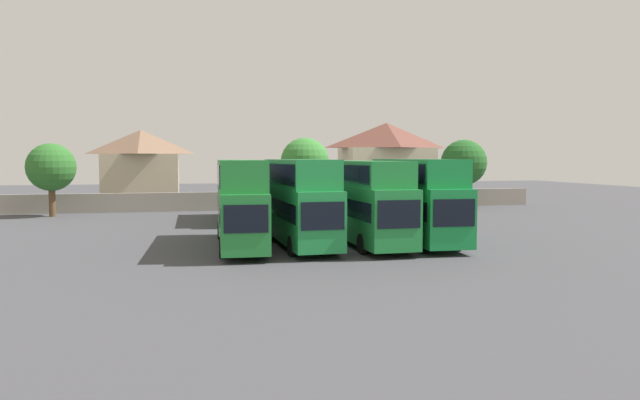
% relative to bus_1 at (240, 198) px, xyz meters
% --- Properties ---
extents(ground, '(140.00, 140.00, 0.00)m').
position_rel_bus_1_xyz_m(ground, '(5.28, 17.62, -2.81)').
color(ground, '#424247').
extents(depot_boundary_wall, '(56.00, 0.50, 1.80)m').
position_rel_bus_1_xyz_m(depot_boundary_wall, '(5.28, 24.55, -1.91)').
color(depot_boundary_wall, gray).
rests_on(depot_boundary_wall, ground).
extents(bus_1, '(2.88, 11.73, 5.00)m').
position_rel_bus_1_xyz_m(bus_1, '(0.00, 0.00, 0.00)').
color(bus_1, '#228236').
rests_on(bus_1, ground).
extents(bus_2, '(2.84, 10.34, 5.03)m').
position_rel_bus_1_xyz_m(bus_2, '(3.37, -0.63, 0.01)').
color(bus_2, '#1F8A41').
rests_on(bus_2, ground).
extents(bus_3, '(2.81, 12.10, 4.94)m').
position_rel_bus_1_xyz_m(bus_3, '(7.23, -0.14, -0.03)').
color(bus_3, '#20833A').
rests_on(bus_3, ground).
extents(bus_4, '(3.09, 11.71, 5.04)m').
position_rel_bus_1_xyz_m(bus_4, '(10.65, -0.22, 0.02)').
color(bus_4, '#188A3F').
rests_on(bus_4, ground).
extents(bus_5, '(2.60, 11.45, 4.89)m').
position_rel_bus_1_xyz_m(bus_5, '(1.24, 14.61, -0.06)').
color(bus_5, '#1D8433').
rests_on(bus_5, ground).
extents(bus_6, '(3.16, 10.26, 4.95)m').
position_rel_bus_1_xyz_m(bus_6, '(5.69, 14.64, -0.03)').
color(bus_6, '#118D42').
rests_on(bus_6, ground).
extents(bus_7, '(2.56, 11.22, 3.41)m').
position_rel_bus_1_xyz_m(bus_7, '(9.61, 14.74, -0.86)').
color(bus_7, '#158238').
rests_on(bus_7, ground).
extents(house_terrace_left, '(8.22, 6.91, 8.15)m').
position_rel_bus_1_xyz_m(house_terrace_left, '(-7.76, 33.19, 1.35)').
color(house_terrace_left, '#C6B293').
rests_on(house_terrace_left, ground).
extents(house_terrace_centre, '(10.74, 7.18, 9.29)m').
position_rel_bus_1_xyz_m(house_terrace_centre, '(20.35, 33.64, 1.93)').
color(house_terrace_centre, beige).
rests_on(house_terrace_centre, ground).
extents(tree_left_of_lot, '(5.09, 5.09, 7.24)m').
position_rel_bus_1_xyz_m(tree_left_of_lot, '(9.12, 27.05, 1.87)').
color(tree_left_of_lot, brown).
rests_on(tree_left_of_lot, ground).
extents(tree_behind_wall, '(4.16, 4.16, 6.40)m').
position_rel_bus_1_xyz_m(tree_behind_wall, '(-14.48, 21.55, 1.47)').
color(tree_behind_wall, brown).
rests_on(tree_behind_wall, ground).
extents(tree_right_of_lot, '(4.71, 4.71, 7.00)m').
position_rel_bus_1_xyz_m(tree_right_of_lot, '(24.94, 22.55, 1.81)').
color(tree_right_of_lot, brown).
rests_on(tree_right_of_lot, ground).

